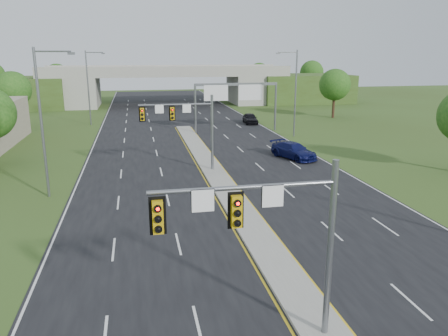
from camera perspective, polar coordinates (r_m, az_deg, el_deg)
The scene contains 18 objects.
ground at distance 18.45m, azimuth 12.95°, elevation -20.57°, with size 240.00×240.00×0.00m, color #364B1A.
road at distance 50.16m, azimuth -3.50°, elevation 2.58°, with size 24.00×160.00×0.02m, color black.
median at distance 38.63m, azimuth -1.02°, elevation -0.96°, with size 2.00×54.00×0.16m, color gray.
lane_markings at distance 44.20m, azimuth -3.18°, elevation 0.94°, with size 23.72×160.00×0.01m.
signal_mast_near at distance 15.36m, azimuth 6.29°, elevation -7.65°, with size 6.62×0.60×7.00m.
signal_mast_far at distance 39.19m, azimuth -4.84°, elevation 6.14°, with size 6.62×0.60×7.00m.
sign_gantry at distance 60.24m, azimuth 1.47°, elevation 9.67°, with size 11.58×0.44×6.67m.
overpass at distance 94.08m, azimuth -7.44°, elevation 10.35°, with size 80.00×14.00×8.10m.
lightpole_l_mid at distance 34.51m, azimuth -22.49°, elevation 6.22°, with size 2.85×0.25×11.00m.
lightpole_l_far at distance 69.04m, azimuth -17.18°, elevation 10.40°, with size 2.85×0.25×11.00m.
lightpole_r_far at distance 57.36m, azimuth 9.15°, elevation 10.11°, with size 2.85×0.25×11.00m.
tree_l_mid at distance 70.91m, azimuth -25.88°, elevation 9.21°, with size 5.20×5.20×8.12m.
tree_r_mid at distance 76.14m, azimuth 14.27°, elevation 10.49°, with size 5.20×5.20×8.12m.
tree_back_b at distance 109.08m, azimuth -20.96°, elevation 11.14°, with size 5.60×5.60×8.32m.
tree_back_c at distance 111.98m, azimuth 4.59°, elevation 12.11°, with size 5.60×5.60×8.32m.
tree_back_d at distance 116.59m, azimuth 11.38°, elevation 12.14°, with size 6.00×6.00×8.85m.
car_far_b at distance 45.65m, azimuth 9.09°, elevation 2.25°, with size 2.27×5.57×1.62m, color #0B1044.
car_far_c at distance 68.16m, azimuth 3.44°, elevation 6.50°, with size 1.88×4.66×1.59m, color black.
Camera 1 is at (-6.70, -13.58, 10.55)m, focal length 35.00 mm.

